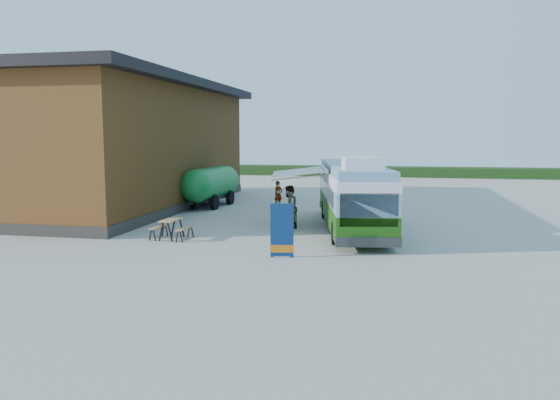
% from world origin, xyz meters
% --- Properties ---
extents(ground, '(100.00, 100.00, 0.00)m').
position_xyz_m(ground, '(0.00, 0.00, 0.00)').
color(ground, '#BCB7AD').
rests_on(ground, ground).
extents(barn, '(9.60, 21.20, 7.50)m').
position_xyz_m(barn, '(-10.50, 10.00, 3.59)').
color(barn, brown).
rests_on(barn, ground).
extents(hedge, '(40.00, 3.00, 1.00)m').
position_xyz_m(hedge, '(8.00, 38.00, 0.50)').
color(hedge, '#264419').
rests_on(hedge, ground).
extents(bus, '(4.35, 11.39, 3.42)m').
position_xyz_m(bus, '(3.18, 4.57, 1.64)').
color(bus, '#2C6310').
rests_on(bus, ground).
extents(awning, '(3.13, 4.34, 0.50)m').
position_xyz_m(awning, '(0.83, 4.93, 2.49)').
color(awning, white).
rests_on(awning, ground).
extents(banner, '(0.82, 0.28, 1.90)m').
position_xyz_m(banner, '(1.22, -1.80, 0.78)').
color(banner, navy).
rests_on(banner, ground).
extents(picnic_table, '(1.54, 1.39, 0.83)m').
position_xyz_m(picnic_table, '(-3.90, 0.58, 0.62)').
color(picnic_table, tan).
rests_on(picnic_table, ground).
extents(person_a, '(0.66, 0.69, 1.58)m').
position_xyz_m(person_a, '(-1.64, 11.17, 0.79)').
color(person_a, '#999999').
rests_on(person_a, ground).
extents(person_b, '(0.99, 1.15, 2.01)m').
position_xyz_m(person_b, '(0.40, 3.84, 1.01)').
color(person_b, '#999999').
rests_on(person_b, ground).
extents(slurry_tanker, '(2.20, 6.42, 2.37)m').
position_xyz_m(slurry_tanker, '(-5.70, 10.84, 1.37)').
color(slurry_tanker, '#157830').
rests_on(slurry_tanker, ground).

